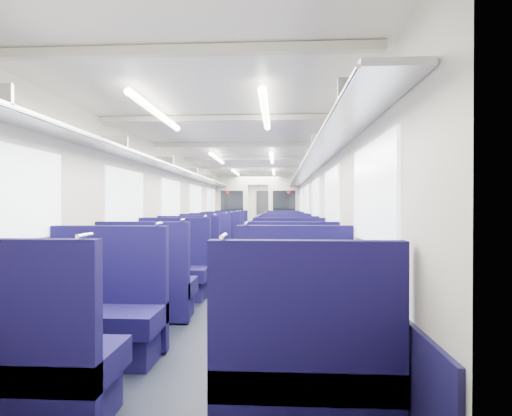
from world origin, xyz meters
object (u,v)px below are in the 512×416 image
Objects in this scene: bulkhead at (258,207)px; seat_2 at (103,317)px; end_door at (264,211)px; seat_16 at (226,238)px; seat_19 at (283,235)px; seat_15 at (284,242)px; seat_5 at (291,289)px; seat_13 at (285,247)px; seat_18 at (231,235)px; seat_1 at (304,374)px; seat_11 at (286,253)px; seat_4 at (147,289)px; seat_14 at (219,242)px; seat_3 at (295,315)px; seat_10 at (204,252)px; seat_12 at (213,246)px; seat_0 at (24,367)px; seat_17 at (283,238)px; seat_9 at (287,262)px; seat_7 at (289,273)px; seat_6 at (172,272)px; seat_8 at (191,261)px.

bulkhead reaches higher than seat_2.
end_door reaches higher than seat_16.
seat_15 is at bearing -90.00° from seat_19.
seat_5 is 1.00× the size of seat_13.
seat_5 is 8.25m from seat_18.
seat_5 is 1.00× the size of seat_16.
end_door is at bearing 93.20° from seat_5.
seat_11 is (0.00, 5.72, 0.00)m from seat_1.
bulkhead is 10.16m from seat_2.
seat_4 is 6.87m from seat_16.
end_door reaches higher than seat_14.
seat_10 is at bearing 110.17° from seat_3.
bulkhead reaches higher than seat_10.
seat_13 is (1.66, -0.19, 0.00)m from seat_12.
seat_0 is 1.00× the size of seat_5.
seat_17 is (1.66, 3.47, 0.00)m from seat_10.
seat_0 is at bearing -90.00° from seat_4.
seat_19 is at bearing 90.00° from seat_9.
end_door is 1.71× the size of seat_7.
seat_11 is (0.00, 3.41, 0.00)m from seat_5.
seat_1 is at bearing -90.00° from seat_3.
seat_3 is at bearing 5.28° from seat_2.
seat_10 is at bearing 90.00° from seat_6.
seat_6 is 1.00× the size of seat_8.
seat_13 is (1.66, 2.24, 0.00)m from seat_8.
seat_5 is 4.45m from seat_13.
seat_7 is 1.00× the size of seat_19.
seat_19 is at bearing 55.11° from seat_14.
bulkhead is 9.00m from seat_4.
bulkhead is 1.48m from seat_19.
seat_16 is at bearing -90.00° from seat_18.
seat_18 is 1.00× the size of seat_19.
end_door is 1.71× the size of seat_18.
seat_9 is at bearing -90.00° from seat_11.
seat_10 is at bearing -90.00° from seat_12.
seat_8 and seat_13 have the same top height.
seat_8 is at bearing 90.00° from seat_2.
seat_7 is 2.90m from seat_10.
seat_2 is 1.00× the size of seat_16.
seat_0 is at bearing -92.77° from end_door.
end_door is at bearing 87.23° from seat_0.
seat_13 is at bearing -65.44° from seat_18.
seat_8 is (-1.66, 4.52, 0.00)m from seat_1.
seat_2 is at bearing 90.00° from seat_0.
seat_7 is at bearing 34.25° from seat_4.
seat_4 is 7.17m from seat_17.
end_door is 10.46m from seat_13.
seat_0 is 1.00× the size of seat_14.
seat_6 is at bearing -178.79° from seat_7.
seat_0 is 10.43m from seat_19.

